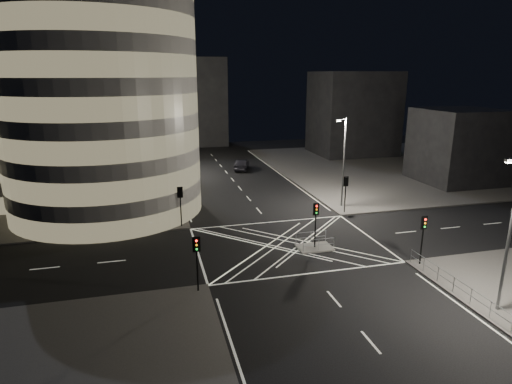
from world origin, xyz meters
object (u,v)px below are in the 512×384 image
object	(u,v)px
street_lamp_left_near	(169,163)
street_lamp_left_far	(162,139)
street_lamp_right_near	(509,230)
central_island	(315,248)
street_lamp_right_far	(343,159)
sedan	(242,165)
traffic_signal_nr	(423,231)
traffic_signal_nl	(197,254)
traffic_signal_fl	(180,199)
traffic_signal_fr	(346,188)
traffic_signal_island	(316,217)

from	to	relation	value
street_lamp_left_near	street_lamp_left_far	size ratio (longest dim) A/B	1.00
street_lamp_right_near	central_island	bearing A→B (deg)	120.75
street_lamp_right_far	sedan	size ratio (longest dim) A/B	1.98
central_island	street_lamp_right_far	world-z (taller)	street_lamp_right_far
sedan	traffic_signal_nr	bearing A→B (deg)	119.40
traffic_signal_nl	sedan	xyz separation A→B (m)	(11.51, 37.85, -2.08)
traffic_signal_fl	traffic_signal_fr	xyz separation A→B (m)	(17.60, 0.00, 0.00)
traffic_signal_nr	traffic_signal_fr	bearing A→B (deg)	90.00
sedan	street_lamp_left_far	bearing A→B (deg)	25.21
street_lamp_right_far	traffic_signal_nl	bearing A→B (deg)	-139.09
traffic_signal_nl	traffic_signal_fl	bearing A→B (deg)	90.00
street_lamp_right_far	street_lamp_right_near	distance (m)	23.00
traffic_signal_island	street_lamp_left_far	size ratio (longest dim) A/B	0.40
traffic_signal_nr	street_lamp_right_far	world-z (taller)	street_lamp_right_far
traffic_signal_fr	traffic_signal_nr	xyz separation A→B (m)	(0.00, -13.60, 0.00)
street_lamp_left_near	traffic_signal_nr	bearing A→B (deg)	-45.87
traffic_signal_nr	street_lamp_left_near	xyz separation A→B (m)	(-18.24, 18.80, 2.63)
traffic_signal_fr	traffic_signal_nl	bearing A→B (deg)	-142.31
traffic_signal_nr	street_lamp_right_near	world-z (taller)	street_lamp_right_near
traffic_signal_nl	street_lamp_left_far	distance (m)	36.90
traffic_signal_fr	sedan	size ratio (longest dim) A/B	0.79
street_lamp_left_near	central_island	bearing A→B (deg)	-49.73
traffic_signal_nr	street_lamp_left_far	world-z (taller)	street_lamp_left_far
central_island	street_lamp_right_near	bearing A→B (deg)	-59.25
traffic_signal_nl	street_lamp_left_near	distance (m)	18.99
traffic_signal_island	street_lamp_left_far	xyz separation A→B (m)	(-11.44, 31.50, 2.63)
central_island	traffic_signal_nl	size ratio (longest dim) A/B	0.75
street_lamp_left_far	street_lamp_right_near	distance (m)	47.88
traffic_signal_fl	street_lamp_left_far	distance (m)	23.36
street_lamp_left_near	sedan	world-z (taller)	street_lamp_left_near
traffic_signal_fl	street_lamp_left_far	world-z (taller)	street_lamp_left_far
traffic_signal_island	sedan	bearing A→B (deg)	88.75
traffic_signal_nr	traffic_signal_island	bearing A→B (deg)	142.07
street_lamp_left_near	traffic_signal_nl	bearing A→B (deg)	-88.06
street_lamp_left_far	street_lamp_right_near	xyz separation A→B (m)	(18.87, -44.00, 0.00)
street_lamp_left_near	street_lamp_right_far	xyz separation A→B (m)	(18.87, -3.00, 0.00)
central_island	sedan	world-z (taller)	sedan
traffic_signal_nl	traffic_signal_island	world-z (taller)	same
street_lamp_left_far	sedan	world-z (taller)	street_lamp_left_far
traffic_signal_nl	traffic_signal_nr	xyz separation A→B (m)	(17.60, 0.00, 0.00)
traffic_signal_fl	traffic_signal_fr	distance (m)	17.60
traffic_signal_nl	street_lamp_right_far	bearing A→B (deg)	40.91
traffic_signal_fr	street_lamp_right_far	size ratio (longest dim) A/B	0.40
traffic_signal_nl	traffic_signal_fr	xyz separation A→B (m)	(17.60, 13.60, 0.00)
traffic_signal_nl	street_lamp_right_near	xyz separation A→B (m)	(18.24, -7.20, 2.63)
traffic_signal_nl	street_lamp_left_far	bearing A→B (deg)	90.99
traffic_signal_island	sedan	distance (m)	32.62
traffic_signal_fl	street_lamp_left_near	bearing A→B (deg)	96.97
street_lamp_right_far	central_island	bearing A→B (deg)	-125.30
central_island	traffic_signal_island	size ratio (longest dim) A/B	0.75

